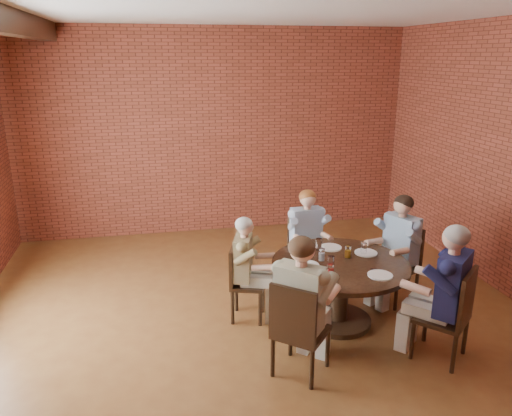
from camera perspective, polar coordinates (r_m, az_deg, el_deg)
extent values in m
plane|color=brown|center=(5.72, 0.56, -13.87)|extent=(7.00, 7.00, 0.00)
plane|color=white|center=(4.92, 0.68, 22.43)|extent=(7.00, 7.00, 0.00)
plane|color=brown|center=(8.44, -4.64, 8.58)|extent=(7.00, 0.00, 7.00)
cylinder|color=black|center=(5.94, 9.28, -12.52)|extent=(0.76, 0.76, 0.06)
cylinder|color=black|center=(5.79, 9.43, -9.76)|extent=(0.22, 0.22, 0.64)
cylinder|color=#342113|center=(5.63, 9.61, -6.35)|extent=(1.52, 1.52, 0.05)
cube|color=black|center=(6.41, 15.66, -6.64)|extent=(0.57, 0.57, 0.04)
cube|color=black|center=(6.46, 16.97, -4.01)|extent=(0.21, 0.42, 0.50)
cylinder|color=black|center=(6.48, 13.14, -8.37)|extent=(0.04, 0.04, 0.41)
cylinder|color=black|center=(6.27, 15.72, -9.50)|extent=(0.04, 0.04, 0.41)
cylinder|color=black|center=(6.74, 15.30, -7.50)|extent=(0.04, 0.04, 0.41)
cylinder|color=black|center=(6.54, 17.84, -8.53)|extent=(0.04, 0.04, 0.41)
cube|color=black|center=(6.59, 5.84, -5.42)|extent=(0.44, 0.44, 0.04)
cube|color=black|center=(6.66, 5.33, -2.80)|extent=(0.41, 0.07, 0.47)
cylinder|color=black|center=(6.47, 4.88, -8.00)|extent=(0.04, 0.04, 0.41)
cylinder|color=black|center=(6.59, 7.77, -7.61)|extent=(0.04, 0.04, 0.41)
cylinder|color=black|center=(6.77, 3.84, -6.79)|extent=(0.04, 0.04, 0.41)
cylinder|color=black|center=(6.89, 6.63, -6.45)|extent=(0.04, 0.04, 0.41)
cube|color=black|center=(5.77, -0.94, -8.69)|extent=(0.47, 0.47, 0.04)
cube|color=black|center=(5.70, -2.64, -6.48)|extent=(0.15, 0.37, 0.43)
cylinder|color=black|center=(5.72, 0.47, -11.48)|extent=(0.04, 0.04, 0.41)
cylinder|color=black|center=(6.00, 0.77, -10.04)|extent=(0.04, 0.04, 0.41)
cylinder|color=black|center=(5.76, -2.71, -11.31)|extent=(0.04, 0.04, 0.41)
cylinder|color=black|center=(6.03, -2.26, -9.89)|extent=(0.04, 0.04, 0.41)
cube|color=black|center=(4.89, 5.19, -13.92)|extent=(0.65, 0.65, 0.04)
cube|color=black|center=(4.58, 4.20, -12.09)|extent=(0.37, 0.33, 0.53)
cylinder|color=black|center=(5.10, 8.19, -15.54)|extent=(0.04, 0.04, 0.41)
cylinder|color=black|center=(5.23, 3.96, -14.52)|extent=(0.04, 0.04, 0.41)
cylinder|color=black|center=(4.79, 6.40, -17.87)|extent=(0.04, 0.04, 0.41)
cylinder|color=black|center=(4.92, 1.91, -16.68)|extent=(0.04, 0.04, 0.41)
cube|color=black|center=(5.41, 20.42, -11.73)|extent=(0.66, 0.66, 0.04)
cube|color=black|center=(5.25, 22.99, -9.48)|extent=(0.37, 0.34, 0.53)
cylinder|color=black|center=(5.74, 18.79, -12.40)|extent=(0.04, 0.04, 0.41)
cylinder|color=black|center=(5.40, 17.42, -14.25)|extent=(0.04, 0.04, 0.41)
cylinder|color=black|center=(5.66, 22.78, -13.31)|extent=(0.04, 0.04, 0.41)
cylinder|color=black|center=(5.31, 21.68, -15.26)|extent=(0.04, 0.04, 0.41)
cylinder|color=white|center=(5.91, 12.45, -5.02)|extent=(0.26, 0.26, 0.01)
cylinder|color=white|center=(5.99, 8.52, -4.48)|extent=(0.26, 0.26, 0.01)
cylinder|color=white|center=(5.47, 5.89, -6.52)|extent=(0.26, 0.26, 0.01)
cylinder|color=white|center=(5.37, 14.00, -7.46)|extent=(0.26, 0.26, 0.01)
cylinder|color=white|center=(5.85, 12.22, -4.58)|extent=(0.07, 0.07, 0.14)
cylinder|color=white|center=(5.74, 10.47, -4.91)|extent=(0.07, 0.07, 0.14)
cylinder|color=white|center=(5.90, 7.18, -4.13)|extent=(0.07, 0.07, 0.14)
cylinder|color=white|center=(5.61, 7.51, -5.28)|extent=(0.07, 0.07, 0.14)
cylinder|color=white|center=(5.42, 8.57, -6.15)|extent=(0.07, 0.07, 0.14)
cylinder|color=white|center=(5.23, 8.50, -7.06)|extent=(0.07, 0.07, 0.14)
cube|color=black|center=(5.44, 13.43, -7.10)|extent=(0.11, 0.16, 0.01)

